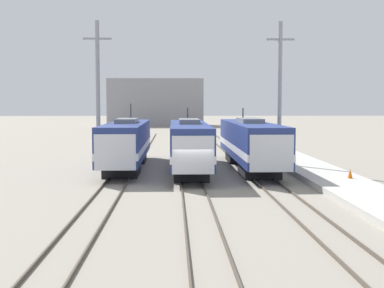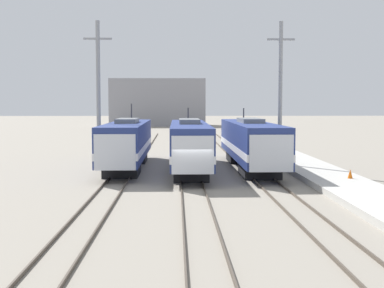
{
  "view_description": "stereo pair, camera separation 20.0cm",
  "coord_description": "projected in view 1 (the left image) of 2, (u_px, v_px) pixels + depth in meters",
  "views": [
    {
      "loc": [
        -1.18,
        -33.65,
        5.32
      ],
      "look_at": [
        0.08,
        3.75,
        2.49
      ],
      "focal_mm": 50.0,
      "sensor_mm": 36.0,
      "label": 1
    },
    {
      "loc": [
        -0.98,
        -33.65,
        5.32
      ],
      "look_at": [
        0.08,
        3.75,
        2.49
      ],
      "focal_mm": 50.0,
      "sensor_mm": 36.0,
      "label": 2
    }
  ],
  "objects": [
    {
      "name": "ground_plane",
      "position": [
        193.0,
        187.0,
        33.97
      ],
      "size": [
        400.0,
        400.0,
        0.0
      ],
      "primitive_type": "plane",
      "color": "gray"
    },
    {
      "name": "rail_pair_far_left",
      "position": [
        113.0,
        187.0,
        33.8
      ],
      "size": [
        1.51,
        120.0,
        0.15
      ],
      "color": "#4C4238",
      "rests_on": "ground_plane"
    },
    {
      "name": "rail_pair_center",
      "position": [
        193.0,
        186.0,
        33.97
      ],
      "size": [
        1.51,
        120.0,
        0.15
      ],
      "color": "#4C4238",
      "rests_on": "ground_plane"
    },
    {
      "name": "rail_pair_far_right",
      "position": [
        272.0,
        186.0,
        34.14
      ],
      "size": [
        1.51,
        120.0,
        0.15
      ],
      "color": "#4C4238",
      "rests_on": "ground_plane"
    },
    {
      "name": "locomotive_far_left",
      "position": [
        127.0,
        143.0,
        43.53
      ],
      "size": [
        3.01,
        18.33,
        5.33
      ],
      "color": "black",
      "rests_on": "ground_plane"
    },
    {
      "name": "locomotive_center",
      "position": [
        189.0,
        144.0,
        41.91
      ],
      "size": [
        2.9,
        18.74,
        4.97
      ],
      "color": "black",
      "rests_on": "ground_plane"
    },
    {
      "name": "locomotive_far_right",
      "position": [
        251.0,
        143.0,
        43.52
      ],
      "size": [
        3.12,
        19.98,
        4.92
      ],
      "color": "black",
      "rests_on": "ground_plane"
    },
    {
      "name": "catenary_tower_left",
      "position": [
        98.0,
        94.0,
        42.72
      ],
      "size": [
        2.26,
        0.34,
        11.9
      ],
      "color": "gray",
      "rests_on": "ground_plane"
    },
    {
      "name": "catenary_tower_right",
      "position": [
        280.0,
        94.0,
        43.22
      ],
      "size": [
        2.26,
        0.34,
        11.9
      ],
      "color": "gray",
      "rests_on": "ground_plane"
    },
    {
      "name": "platform",
      "position": [
        342.0,
        184.0,
        34.28
      ],
      "size": [
        4.0,
        120.0,
        0.4
      ],
      "color": "#B7B5AD",
      "rests_on": "ground_plane"
    },
    {
      "name": "traffic_cone",
      "position": [
        350.0,
        174.0,
        35.27
      ],
      "size": [
        0.33,
        0.33,
        0.62
      ],
      "color": "orange",
      "rests_on": "platform"
    },
    {
      "name": "depot_building",
      "position": [
        156.0,
        102.0,
        129.85
      ],
      "size": [
        22.5,
        12.38,
        11.2
      ],
      "color": "gray",
      "rests_on": "ground_plane"
    }
  ]
}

